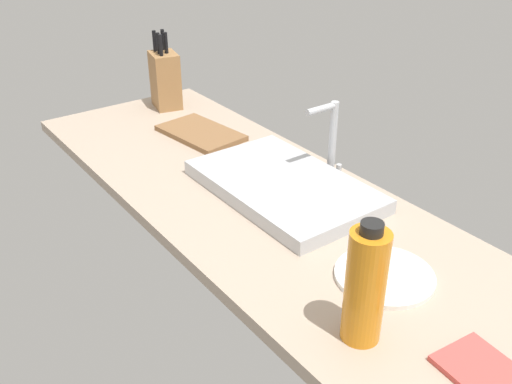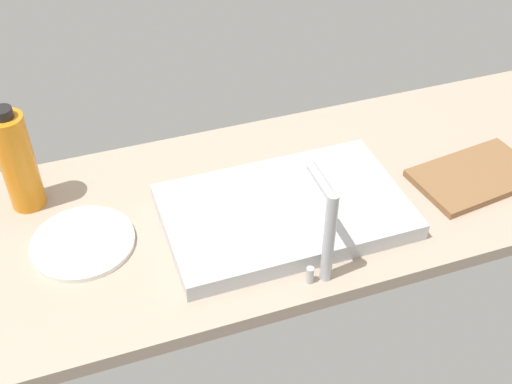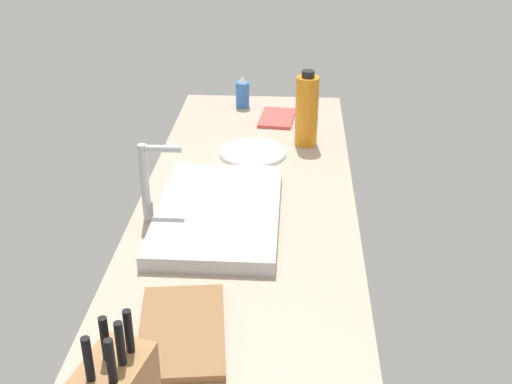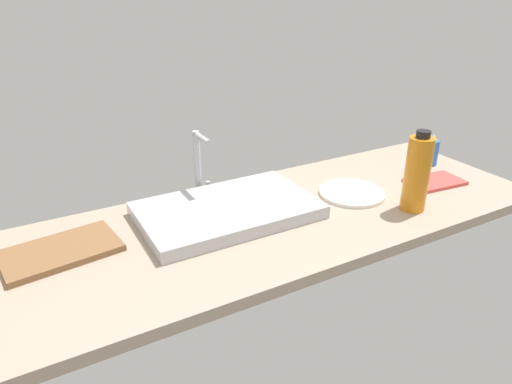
% 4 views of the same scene
% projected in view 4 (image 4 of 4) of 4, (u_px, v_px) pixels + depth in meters
% --- Properties ---
extents(countertop_slab, '(1.99, 0.63, 0.04)m').
position_uv_depth(countertop_slab, '(250.00, 227.00, 1.42)').
color(countertop_slab, tan).
rests_on(countertop_slab, ground).
extents(sink_basin, '(0.54, 0.34, 0.04)m').
position_uv_depth(sink_basin, '(227.00, 210.00, 1.44)').
color(sink_basin, '#B7BABF').
rests_on(sink_basin, countertop_slab).
extents(faucet, '(0.06, 0.12, 0.23)m').
position_uv_depth(faucet, '(199.00, 159.00, 1.53)').
color(faucet, '#B7BABF').
rests_on(faucet, countertop_slab).
extents(cutting_board, '(0.32, 0.22, 0.02)m').
position_uv_depth(cutting_board, '(61.00, 251.00, 1.25)').
color(cutting_board, brown).
rests_on(cutting_board, countertop_slab).
extents(soap_bottle, '(0.05, 0.05, 0.13)m').
position_uv_depth(soap_bottle, '(431.00, 151.00, 1.83)').
color(soap_bottle, blue).
rests_on(soap_bottle, countertop_slab).
extents(water_bottle, '(0.08, 0.08, 0.26)m').
position_uv_depth(water_bottle, '(417.00, 173.00, 1.44)').
color(water_bottle, orange).
rests_on(water_bottle, countertop_slab).
extents(dinner_plate, '(0.23, 0.23, 0.01)m').
position_uv_depth(dinner_plate, '(352.00, 193.00, 1.59)').
color(dinner_plate, white).
rests_on(dinner_plate, countertop_slab).
extents(dish_towel, '(0.21, 0.14, 0.01)m').
position_uv_depth(dish_towel, '(435.00, 182.00, 1.68)').
color(dish_towel, '#CC4C47').
rests_on(dish_towel, countertop_slab).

